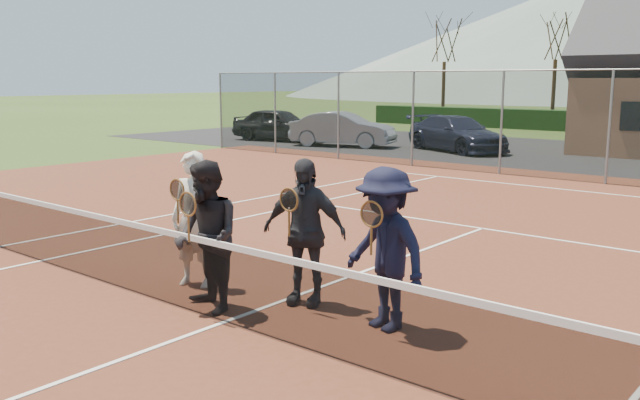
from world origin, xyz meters
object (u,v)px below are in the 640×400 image
object	(u,v)px
car_b	(343,129)
player_c	(304,231)
player_a	(195,219)
player_d	(385,249)
car_a	(279,125)
player_b	(207,237)
car_c	(457,134)
tennis_net	(223,279)

from	to	relation	value
car_b	player_c	xyz separation A→B (m)	(12.01, -16.20, 0.21)
player_a	car_b	bearing A→B (deg)	122.17
car_b	player_d	world-z (taller)	player_d
player_c	player_d	world-z (taller)	same
player_a	car_a	bearing A→B (deg)	130.37
player_a	player_b	xyz separation A→B (m)	(0.90, -0.57, -0.00)
player_d	car_c	bearing A→B (deg)	116.25
tennis_net	player_d	world-z (taller)	player_d
player_a	player_d	distance (m)	2.86
car_a	player_d	world-z (taller)	player_d
player_b	player_d	bearing A→B (deg)	23.78
player_b	player_c	distance (m)	1.17
player_b	player_c	bearing A→B (deg)	53.84
car_a	car_b	world-z (taller)	car_a
car_b	player_d	distance (m)	21.00
car_c	player_b	size ratio (longest dim) A/B	2.61
car_c	tennis_net	world-z (taller)	car_c
car_b	player_c	world-z (taller)	player_c
car_b	car_c	bearing A→B (deg)	-92.41
car_a	player_d	distance (m)	23.77
car_c	player_d	xyz separation A→B (m)	(8.66, -17.56, 0.24)
player_a	player_c	world-z (taller)	same
car_a	car_b	distance (m)	3.86
car_b	player_a	bearing A→B (deg)	-165.74
car_b	player_d	bearing A→B (deg)	-158.73
car_c	player_b	world-z (taller)	player_b
car_a	car_b	bearing A→B (deg)	-102.14
car_c	player_c	size ratio (longest dim) A/B	2.61
car_a	player_a	xyz separation A→B (m)	(14.27, -16.79, 0.18)
tennis_net	player_c	world-z (taller)	player_c
player_d	car_b	bearing A→B (deg)	129.17
car_c	player_d	size ratio (longest dim) A/B	2.61
car_a	tennis_net	bearing A→B (deg)	-147.21
player_c	car_b	bearing A→B (deg)	126.57
car_c	player_d	bearing A→B (deg)	-129.83
car_c	player_a	size ratio (longest dim) A/B	2.61
car_a	tennis_net	size ratio (longest dim) A/B	0.37
car_b	tennis_net	distance (m)	20.94
player_b	player_c	size ratio (longest dim) A/B	1.00
tennis_net	player_a	distance (m)	1.59
tennis_net	player_a	size ratio (longest dim) A/B	6.49
tennis_net	player_c	distance (m)	1.21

